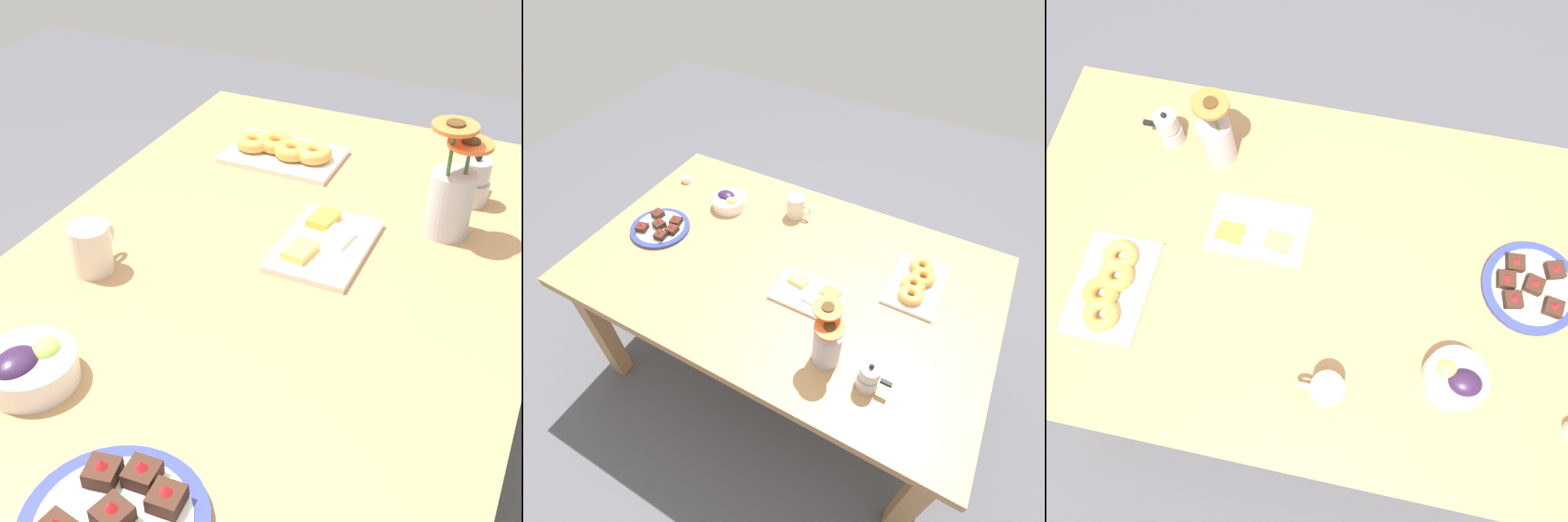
# 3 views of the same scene
# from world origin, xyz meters

# --- Properties ---
(ground_plane) EXTENTS (6.00, 6.00, 0.00)m
(ground_plane) POSITION_xyz_m (0.00, 0.00, 0.00)
(ground_plane) COLOR #4C4C51
(dining_table) EXTENTS (1.60, 1.00, 0.74)m
(dining_table) POSITION_xyz_m (0.00, 0.00, 0.65)
(dining_table) COLOR #A87A4C
(dining_table) RESTS_ON ground_plane
(coffee_mug) EXTENTS (0.11, 0.08, 0.10)m
(coffee_mug) POSITION_xyz_m (-0.11, 0.31, 0.79)
(coffee_mug) COLOR beige
(coffee_mug) RESTS_ON dining_table
(grape_bowl) EXTENTS (0.15, 0.15, 0.07)m
(grape_bowl) POSITION_xyz_m (-0.40, 0.22, 0.77)
(grape_bowl) COLOR white
(grape_bowl) RESTS_ON dining_table
(cheese_platter) EXTENTS (0.26, 0.17, 0.03)m
(cheese_platter) POSITION_xyz_m (0.15, -0.07, 0.75)
(cheese_platter) COLOR white
(cheese_platter) RESTS_ON dining_table
(croissant_platter) EXTENTS (0.19, 0.28, 0.05)m
(croissant_platter) POSITION_xyz_m (0.48, 0.16, 0.76)
(croissant_platter) COLOR white
(croissant_platter) RESTS_ON dining_table
(jam_cup_honey) EXTENTS (0.05, 0.05, 0.03)m
(jam_cup_honey) POSITION_xyz_m (-0.69, 0.28, 0.76)
(jam_cup_honey) COLOR white
(jam_cup_honey) RESTS_ON dining_table
(dessert_plate) EXTENTS (0.25, 0.25, 0.05)m
(dessert_plate) POSITION_xyz_m (-0.57, -0.06, 0.75)
(dessert_plate) COLOR navy
(dessert_plate) RESTS_ON dining_table
(flower_vase) EXTENTS (0.11, 0.12, 0.25)m
(flower_vase) POSITION_xyz_m (0.31, -0.28, 0.83)
(flower_vase) COLOR #B2B2BC
(flower_vase) RESTS_ON dining_table
(moka_pot) EXTENTS (0.11, 0.07, 0.12)m
(moka_pot) POSITION_xyz_m (0.46, -0.30, 0.79)
(moka_pot) COLOR #B7B7BC
(moka_pot) RESTS_ON dining_table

